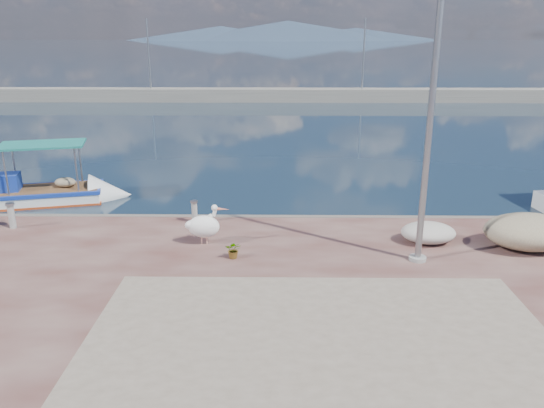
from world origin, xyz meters
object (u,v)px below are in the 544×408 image
at_px(pelican, 204,226).
at_px(bollard_near, 194,211).
at_px(boat_left, 47,197).
at_px(lamp_post, 429,133).

xyz_separation_m(pelican, bollard_near, (-0.55, 1.73, -0.15)).
bearing_deg(pelican, boat_left, 137.86).
xyz_separation_m(lamp_post, bollard_near, (-6.19, 2.73, -2.91)).
height_order(boat_left, pelican, boat_left).
xyz_separation_m(boat_left, bollard_near, (6.20, -3.68, 0.68)).
bearing_deg(pelican, bollard_near, 104.16).
distance_m(lamp_post, bollard_near, 7.37).
relative_size(boat_left, pelican, 4.83).
bearing_deg(bollard_near, boat_left, 149.29).
relative_size(lamp_post, bollard_near, 9.78).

